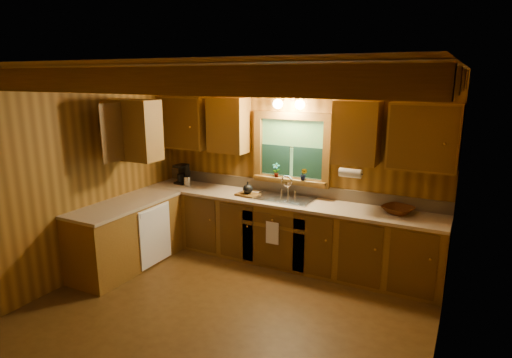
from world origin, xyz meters
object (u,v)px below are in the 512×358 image
object	(u,v)px
sink	(283,202)
coffee_maker	(183,174)
cutting_board	(248,195)
wicker_basket	(398,210)

from	to	relation	value
sink	coffee_maker	xyz separation A→B (m)	(-1.74, 0.09, 0.19)
cutting_board	sink	bearing A→B (deg)	17.06
sink	coffee_maker	world-z (taller)	sink
coffee_maker	sink	bearing A→B (deg)	0.91
sink	coffee_maker	size ratio (longest dim) A/B	2.76
coffee_maker	cutting_board	bearing A→B (deg)	-4.01
wicker_basket	cutting_board	bearing A→B (deg)	-175.89
sink	coffee_maker	bearing A→B (deg)	177.00
cutting_board	wicker_basket	world-z (taller)	wicker_basket
sink	cutting_board	size ratio (longest dim) A/B	2.67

